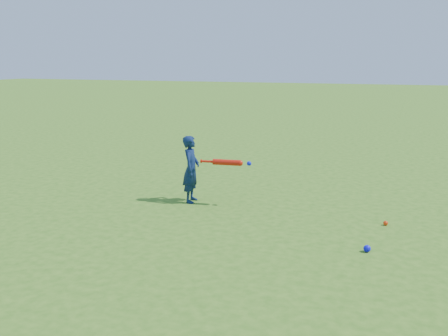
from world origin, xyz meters
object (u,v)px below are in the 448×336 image
Objects in this scene: child at (191,169)px; bat_swing at (229,162)px; ground_ball_red at (386,223)px; ground_ball_blue at (367,249)px.

child is 1.33× the size of bat_swing.
bat_swing is (-2.20, 0.15, 0.60)m from ground_ball_red.
child is 2.82m from ground_ball_red.
bat_swing is (0.58, 0.02, 0.14)m from child.
ground_ball_blue is at bearing -97.79° from ground_ball_red.
ground_ball_red is 2.28m from bat_swing.
bat_swing is at bearing 176.10° from ground_ball_red.
bat_swing is at bearing -97.07° from child.
child reaches higher than bat_swing.
ground_ball_red is at bearing -10.84° from bat_swing.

